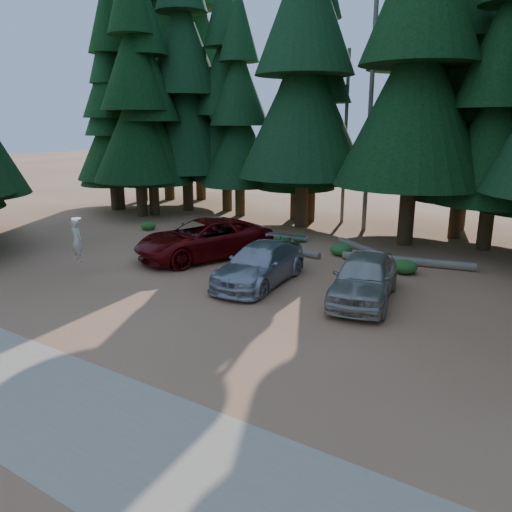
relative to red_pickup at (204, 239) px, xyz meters
The scene contains 21 objects.
ground 5.87m from the red_pickup, 57.82° to the right, with size 160.00×160.00×0.00m, color #9B6341.
gravel_strip 11.85m from the red_pickup, 74.85° to the right, with size 26.00×3.50×0.01m, color tan.
forest_belt_north 10.59m from the red_pickup, 72.98° to the left, with size 36.00×7.00×22.00m, color black, non-canonical shape.
forest_belt_west 12.47m from the red_pickup, behind, with size 6.00×22.00×22.00m, color black, non-canonical shape.
snag_front 11.55m from the red_pickup, 67.92° to the left, with size 0.24×0.24×12.00m, color #6E6558.
snag_back 11.98m from the red_pickup, 80.33° to the left, with size 0.20×0.20×10.00m, color #6E6558.
mountain_peak 84.16m from the red_pickup, 89.66° to the left, with size 48.00×50.00×28.00m.
red_pickup is the anchor object (origin of this frame).
silver_minivan_center 4.45m from the red_pickup, 22.65° to the right, with size 2.07×5.10×1.48m, color #A9ABB1.
silver_minivan_right 8.26m from the red_pickup, ahead, with size 1.95×4.84×1.65m, color #AEA99B.
frisbee_player 5.47m from the red_pickup, 118.54° to the right, with size 0.65×0.45×1.74m.
log_left 3.86m from the red_pickup, 49.77° to the left, with size 0.30×0.30×4.23m, color #6E6558.
log_mid 7.57m from the red_pickup, 40.37° to the left, with size 0.32×0.32×3.90m, color #6E6558.
log_right 8.97m from the red_pickup, 25.16° to the left, with size 0.36×0.36×5.55m, color #6E6558.
shrub_far_left 4.70m from the red_pickup, 109.20° to the left, with size 1.11×1.11×0.61m, color #1D621F.
shrub_left 5.23m from the red_pickup, 124.92° to the left, with size 0.89×0.89×0.49m, color #1D621F.
shrub_center_left 4.51m from the red_pickup, 69.55° to the left, with size 1.00×1.00×0.55m, color #1D621F.
shrub_center_right 5.58m from the red_pickup, 66.80° to the left, with size 0.73×0.73×0.40m, color #1D621F.
shrub_right 6.34m from the red_pickup, 36.70° to the left, with size 1.03×1.03×0.57m, color #1D621F.
shrub_far_right 8.79m from the red_pickup, 16.95° to the left, with size 1.01×1.01×0.56m, color #1D621F.
shrub_edge_west 7.16m from the red_pickup, 155.38° to the left, with size 0.85×0.85×0.47m, color #1D621F.
Camera 1 is at (10.85, -12.19, 6.00)m, focal length 35.00 mm.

